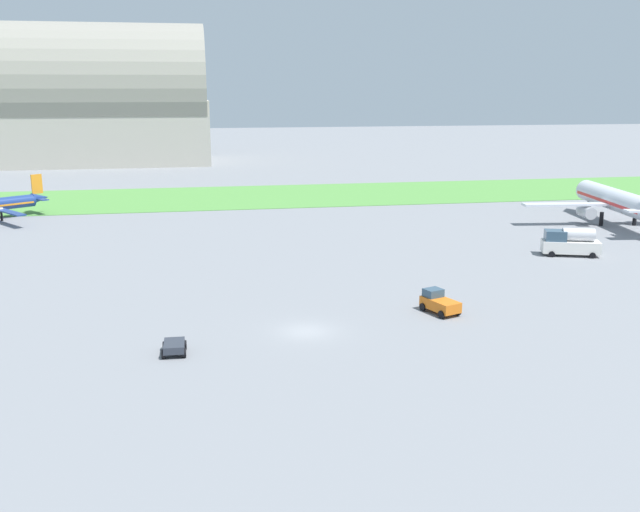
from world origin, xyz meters
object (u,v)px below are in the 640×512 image
at_px(pushback_tug_midfield, 439,302).
at_px(baggage_cart_by_runway, 174,347).
at_px(airplane_parked_jet_far, 617,201).
at_px(fuel_truck_near_gate, 570,242).

xyz_separation_m(pushback_tug_midfield, baggage_cart_by_runway, (-22.64, -6.02, -0.34)).
bearing_deg(airplane_parked_jet_far, fuel_truck_near_gate, 142.66).
height_order(airplane_parked_jet_far, baggage_cart_by_runway, airplane_parked_jet_far).
xyz_separation_m(airplane_parked_jet_far, fuel_truck_near_gate, (-16.45, -16.76, -1.87)).
xyz_separation_m(fuel_truck_near_gate, baggage_cart_by_runway, (-45.10, -24.13, -1.01)).
bearing_deg(airplane_parked_jet_far, baggage_cart_by_runway, 130.72).
height_order(fuel_truck_near_gate, baggage_cart_by_runway, fuel_truck_near_gate).
xyz_separation_m(airplane_parked_jet_far, pushback_tug_midfield, (-38.91, -34.87, -2.54)).
relative_size(pushback_tug_midfield, baggage_cart_by_runway, 1.65).
relative_size(fuel_truck_near_gate, pushback_tug_midfield, 1.73).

